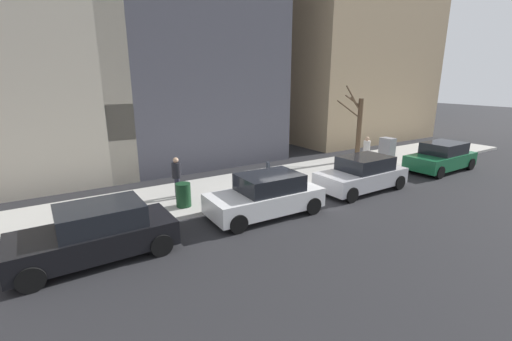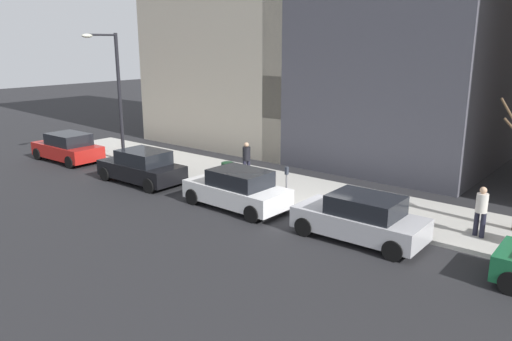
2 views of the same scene
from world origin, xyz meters
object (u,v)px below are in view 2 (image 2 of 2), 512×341
Objects in this scene: parking_meter at (287,180)px; pedestrian_midblock at (246,158)px; parked_car_white at (237,189)px; parked_car_red at (68,148)px; trash_bin at (228,172)px; streetlamp at (115,87)px; pedestrian_near_meter at (481,209)px; parked_car_black at (142,167)px; parked_car_silver at (361,218)px.

parking_meter is 3.72m from pedestrian_midblock.
parked_car_white is 1.00× the size of parked_car_red.
parked_car_white is at bearing -130.90° from trash_bin.
parked_car_red is at bearing 101.20° from trash_bin.
streetlamp is 3.92× the size of pedestrian_near_meter.
trash_bin is 10.59m from pedestrian_near_meter.
pedestrian_midblock is (1.11, -0.16, 0.49)m from trash_bin.
parked_car_black is 4.75m from pedestrian_midblock.
parked_car_silver is 3.12× the size of parking_meter.
parked_car_silver is 3.82m from pedestrian_near_meter.
parked_car_red is (0.12, 12.15, 0.00)m from parked_car_white.
parked_car_silver is 1.00× the size of parked_car_red.
trash_bin is at bearing 74.81° from parked_car_silver.
parking_meter is 0.21× the size of streetlamp.
streetlamp is at bearing 94.98° from trash_bin.
parked_car_black is (-0.15, 10.87, 0.00)m from parked_car_silver.
parked_car_silver and parked_car_white have the same top height.
pedestrian_near_meter is (2.31, -20.35, 0.35)m from parked_car_red.
pedestrian_midblock is (3.23, -3.47, 0.35)m from parked_car_black.
streetlamp is 7.22× the size of trash_bin.
parked_car_black and parked_car_red have the same top height.
parking_meter is at bearing -89.10° from streetlamp.
parked_car_white is 12.15m from parked_car_red.
parked_car_silver is 5.20m from parked_car_white.
pedestrian_midblock is (3.16, 2.21, 0.35)m from parked_car_white.
streetlamp reaches higher than parked_car_red.
pedestrian_near_meter is at bearing -87.99° from trash_bin.
pedestrian_near_meter reaches higher than parked_car_black.
trash_bin is at bearing -85.02° from streetlamp.
parking_meter is 11.05m from streetlamp.
parked_car_red is 3.13× the size of parking_meter.
parked_car_silver is 0.99× the size of parked_car_white.
parked_car_red is 10.41m from pedestrian_midblock.
parked_car_silver is 15.08m from streetlamp.
trash_bin is 0.54× the size of pedestrian_midblock.
streetlamp is (-0.17, 10.62, 3.04)m from parking_meter.
parking_meter is (1.68, -6.84, 0.24)m from parked_car_black.
streetlamp reaches higher than parked_car_black.
parked_car_red is (0.19, 6.48, 0.00)m from parked_car_black.
parking_meter is (1.49, -13.32, 0.24)m from parked_car_red.
trash_bin is at bearing 23.86° from pedestrian_near_meter.
parked_car_red is 20.49m from pedestrian_near_meter.
pedestrian_midblock is at bearing -76.62° from streetlamp.
streetlamp is (1.51, 3.78, 3.28)m from parked_car_black.
parked_car_red is at bearing 89.29° from parked_car_silver.
parked_car_black is 6.48m from parked_car_red.
parked_car_red is at bearing 87.49° from parked_car_black.
parked_car_black is at bearing 92.24° from parked_car_white.
pedestrian_near_meter is (2.34, -3.00, 0.35)m from parked_car_silver.
parked_car_white is 3.87m from pedestrian_midblock.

